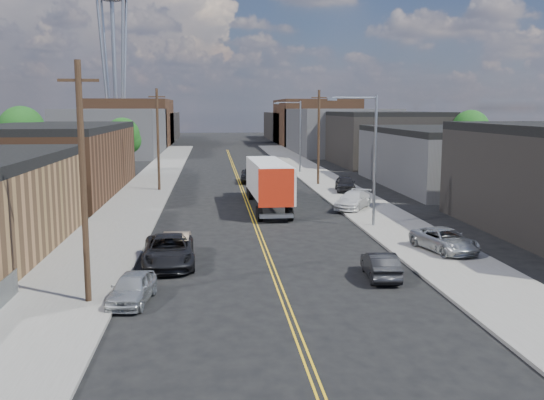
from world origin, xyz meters
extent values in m
plane|color=black|center=(0.00, 60.00, 0.00)|extent=(260.00, 260.00, 0.00)
cube|color=gold|center=(0.00, 45.00, 0.01)|extent=(0.32, 120.00, 0.01)
cube|color=slate|center=(-9.50, 45.00, 0.07)|extent=(5.00, 140.00, 0.15)
cube|color=slate|center=(9.50, 45.00, 0.07)|extent=(5.00, 140.00, 0.15)
cube|color=#4C2F1E|center=(-18.00, 44.00, 3.00)|extent=(12.00, 26.00, 6.00)
cube|color=black|center=(-18.00, 44.00, 6.30)|extent=(12.00, 26.00, 0.60)
cube|color=navy|center=(15.20, 20.00, 3.60)|extent=(0.30, 20.00, 0.80)
cube|color=#38383B|center=(22.00, 46.00, 2.75)|extent=(14.00, 24.00, 5.50)
cube|color=black|center=(22.00, 46.00, 5.80)|extent=(14.00, 24.00, 0.60)
cube|color=black|center=(22.00, 72.00, 3.50)|extent=(14.00, 22.00, 7.00)
cube|color=black|center=(22.00, 72.00, 7.30)|extent=(14.00, 22.00, 0.60)
cube|color=#38383B|center=(-20.00, 95.00, 4.00)|extent=(16.00, 30.00, 8.00)
cube|color=#38383B|center=(20.00, 95.00, 4.00)|extent=(16.00, 30.00, 8.00)
cube|color=#4C2F1E|center=(-20.00, 120.00, 5.00)|extent=(16.00, 26.00, 10.00)
cube|color=#4C2F1E|center=(20.00, 120.00, 5.00)|extent=(16.00, 26.00, 10.00)
cube|color=black|center=(-20.00, 140.00, 3.50)|extent=(16.00, 40.00, 7.00)
cube|color=black|center=(20.00, 140.00, 3.50)|extent=(16.00, 40.00, 7.00)
cylinder|color=gray|center=(-22.00, 110.00, 15.00)|extent=(0.80, 0.80, 30.00)
cylinder|color=gray|center=(-23.76, 108.24, 15.00)|extent=(1.94, 1.94, 29.98)
cylinder|color=gray|center=(-20.24, 108.24, 15.00)|extent=(1.94, 1.94, 29.98)
cylinder|color=gray|center=(-23.76, 111.76, 15.00)|extent=(1.94, 1.94, 29.98)
cylinder|color=gray|center=(-20.24, 111.76, 15.00)|extent=(1.94, 1.94, 29.98)
cylinder|color=gray|center=(8.00, 25.00, 4.50)|extent=(0.18, 0.18, 9.00)
cylinder|color=gray|center=(6.50, 25.00, 8.80)|extent=(3.00, 0.12, 0.12)
cube|color=gray|center=(5.00, 25.00, 8.70)|extent=(0.60, 0.25, 0.18)
cylinder|color=gray|center=(8.00, 60.00, 4.50)|extent=(0.18, 0.18, 9.00)
cylinder|color=gray|center=(6.50, 60.00, 8.80)|extent=(3.00, 0.12, 0.12)
cube|color=gray|center=(5.00, 60.00, 8.70)|extent=(0.60, 0.25, 0.18)
cylinder|color=black|center=(-8.20, 10.00, 5.00)|extent=(0.26, 0.26, 10.00)
cube|color=black|center=(-8.20, 10.00, 9.20)|extent=(1.60, 0.12, 0.12)
cylinder|color=black|center=(-8.20, 45.00, 5.00)|extent=(0.26, 0.26, 10.00)
cube|color=black|center=(-8.20, 45.00, 9.20)|extent=(1.60, 0.12, 0.12)
cylinder|color=black|center=(8.20, 48.00, 5.00)|extent=(0.26, 0.26, 10.00)
cube|color=black|center=(8.20, 48.00, 9.20)|extent=(1.60, 0.12, 0.12)
cylinder|color=black|center=(-24.00, 55.00, 2.25)|extent=(0.36, 0.36, 4.50)
sphere|color=#0F350E|center=(-24.00, 55.00, 5.85)|extent=(5.04, 5.04, 5.04)
sphere|color=#0F350E|center=(-23.40, 55.30, 4.95)|extent=(3.96, 3.96, 3.96)
sphere|color=#0F350E|center=(-24.50, 54.60, 5.22)|extent=(3.60, 3.60, 3.60)
cylinder|color=black|center=(-14.00, 62.00, 1.88)|extent=(0.36, 0.36, 3.75)
sphere|color=#0F350E|center=(-14.00, 62.00, 4.88)|extent=(4.20, 4.20, 4.20)
sphere|color=#0F350E|center=(-13.40, 62.30, 4.12)|extent=(3.30, 3.30, 3.30)
sphere|color=#0F350E|center=(-14.50, 61.60, 4.35)|extent=(3.00, 3.00, 3.00)
cylinder|color=black|center=(30.00, 60.00, 2.12)|extent=(0.36, 0.36, 4.25)
sphere|color=#0F350E|center=(30.00, 60.00, 5.53)|extent=(4.76, 4.76, 4.76)
sphere|color=#0F350E|center=(30.60, 60.30, 4.68)|extent=(3.74, 3.74, 3.74)
sphere|color=#0F350E|center=(29.50, 59.60, 4.93)|extent=(3.40, 3.40, 3.40)
cube|color=silver|center=(1.50, 32.91, 2.53)|extent=(2.90, 11.73, 2.72)
cube|color=maroon|center=(1.50, 27.08, 2.53)|extent=(2.55, 0.20, 2.74)
cube|color=gray|center=(1.50, 27.08, 0.53)|extent=(2.42, 0.68, 0.25)
cube|color=black|center=(1.50, 40.10, 1.51)|extent=(2.53, 3.18, 3.01)
cylinder|color=black|center=(1.50, 28.48, 0.49)|extent=(2.56, 1.05, 0.97)
cylinder|color=black|center=(1.50, 40.10, 0.49)|extent=(2.46, 1.05, 0.97)
imported|color=#A8ACAD|center=(-6.40, 10.00, 0.64)|extent=(2.02, 3.94, 1.29)
imported|color=#806A54|center=(-5.00, 17.57, 0.68)|extent=(1.52, 4.15, 1.36)
imported|color=black|center=(-5.29, 16.00, 0.78)|extent=(2.88, 5.77, 1.57)
imported|color=black|center=(5.00, 12.61, 0.64)|extent=(1.69, 4.00, 1.29)
imported|color=#ACB0B2|center=(9.95, 17.08, 0.79)|extent=(3.16, 5.00, 1.29)
imported|color=silver|center=(8.20, 31.96, 0.84)|extent=(4.12, 5.07, 1.38)
imported|color=black|center=(9.79, 42.06, 0.90)|extent=(2.34, 4.60, 1.50)
imported|color=black|center=(1.50, 51.19, 0.79)|extent=(2.96, 5.85, 1.59)
camera|label=1|loc=(-2.98, -15.00, 8.11)|focal=40.00mm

